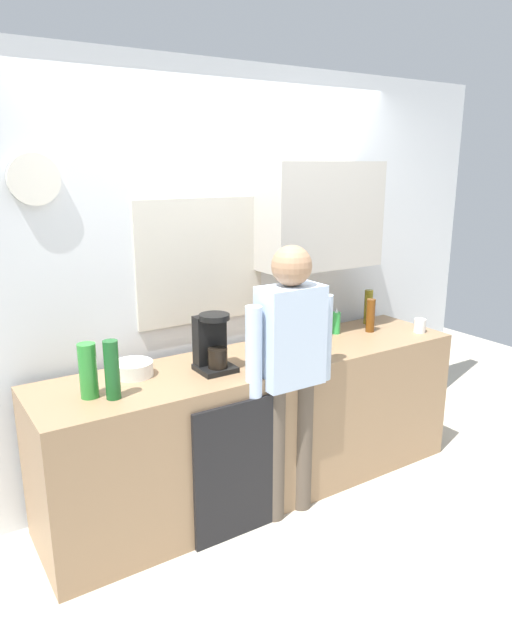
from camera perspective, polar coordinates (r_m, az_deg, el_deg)
The scene contains 15 objects.
ground_plane at distance 3.60m, azimuth 3.18°, elevation -18.58°, with size 8.00×8.00×0.00m, color beige.
kitchen_counter at distance 3.59m, azimuth 0.43°, elevation -10.47°, with size 2.70×0.64×0.89m, color #937251.
dishwasher_panel at distance 3.20m, azimuth -1.62°, elevation -14.85°, with size 0.56×0.02×0.80m, color black.
back_wall_assembly at distance 3.67m, azimuth -1.98°, elevation 5.12°, with size 4.30×0.42×2.60m.
coffee_maker at distance 3.19m, azimuth -4.39°, elevation -2.49°, with size 0.20×0.20×0.33m.
bottle_clear_soda at distance 2.93m, azimuth -16.49°, elevation -4.90°, with size 0.09×0.09×0.28m, color #2D8C33.
bottle_amber_beer at distance 3.99m, azimuth 11.41°, elevation 0.44°, with size 0.06×0.06×0.23m, color brown.
bottle_olive_oil at distance 4.19m, azimuth 11.19°, elevation 1.29°, with size 0.06×0.06×0.25m, color olive.
bottle_green_wine at distance 2.88m, azimuth -14.25°, elevation -4.87°, with size 0.07×0.07×0.30m, color #195923.
bottle_dark_sauce at distance 3.38m, azimuth 4.69°, elevation -2.48°, with size 0.06×0.06×0.18m, color black.
cup_white_mug at distance 4.07m, azimuth 16.10°, elevation -0.55°, with size 0.08×0.08×0.10m, color white.
mixing_bowl at distance 3.20m, azimuth -12.23°, elevation -4.80°, with size 0.22×0.22×0.08m, color white.
dish_soap at distance 3.92m, azimuth 8.04°, elevation -0.25°, with size 0.06×0.06×0.18m.
storage_canister at distance 3.60m, azimuth 3.24°, elevation -1.39°, with size 0.14×0.14×0.17m, color silver.
person_at_sink at distance 3.17m, azimuth 3.43°, elevation -4.23°, with size 0.57×0.22×1.60m.
Camera 1 is at (-1.78, -2.40, 2.01)m, focal length 31.91 mm.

